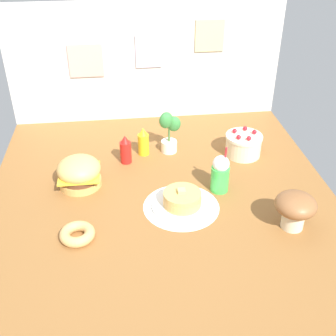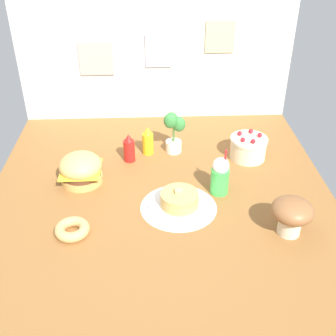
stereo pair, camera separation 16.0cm
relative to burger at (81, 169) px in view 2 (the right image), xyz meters
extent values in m
cube|color=brown|center=(0.49, -0.17, -0.10)|extent=(2.08, 2.20, 0.02)
cube|color=beige|center=(0.49, 0.92, 0.37)|extent=(2.08, 0.03, 0.91)
cube|color=#D8A599|center=(0.04, 0.90, 0.40)|extent=(0.26, 0.01, 0.25)
cube|color=silver|center=(0.51, 0.90, 0.46)|extent=(0.19, 0.01, 0.24)
cube|color=beige|center=(0.97, 0.90, 0.56)|extent=(0.22, 0.01, 0.24)
cylinder|color=white|center=(0.59, -0.30, -0.09)|extent=(0.44, 0.44, 0.00)
cylinder|color=#DBA859|center=(0.00, 0.00, -0.07)|extent=(0.26, 0.26, 0.05)
cylinder|color=#59331E|center=(0.00, 0.00, -0.03)|extent=(0.24, 0.24, 0.04)
cube|color=yellow|center=(0.00, 0.00, -0.01)|extent=(0.25, 0.25, 0.01)
ellipsoid|color=#E5B260|center=(0.00, 0.00, 0.03)|extent=(0.27, 0.27, 0.15)
cylinder|color=white|center=(0.59, -0.30, -0.08)|extent=(0.34, 0.34, 0.02)
cylinder|color=#E0AD5B|center=(0.60, -0.30, -0.06)|extent=(0.22, 0.22, 0.03)
cylinder|color=#E0AD5B|center=(0.60, -0.31, -0.03)|extent=(0.22, 0.22, 0.03)
cylinder|color=#E0AD5B|center=(0.60, -0.30, 0.00)|extent=(0.22, 0.22, 0.03)
cube|color=#F7E072|center=(0.59, -0.30, 0.02)|extent=(0.04, 0.04, 0.02)
cylinder|color=beige|center=(1.11, 0.24, -0.03)|extent=(0.24, 0.24, 0.13)
cylinder|color=#F4EACC|center=(1.11, 0.24, 0.05)|extent=(0.25, 0.25, 0.02)
sphere|color=red|center=(1.18, 0.25, 0.08)|extent=(0.03, 0.03, 0.03)
sphere|color=red|center=(1.13, 0.31, 0.08)|extent=(0.03, 0.03, 0.03)
sphere|color=red|center=(1.05, 0.28, 0.08)|extent=(0.03, 0.03, 0.03)
sphere|color=red|center=(1.05, 0.19, 0.08)|extent=(0.03, 0.03, 0.03)
sphere|color=red|center=(1.12, 0.17, 0.08)|extent=(0.03, 0.03, 0.03)
cylinder|color=red|center=(0.29, 0.24, -0.02)|extent=(0.08, 0.08, 0.15)
cone|color=red|center=(0.29, 0.24, 0.09)|extent=(0.06, 0.06, 0.05)
cylinder|color=yellow|center=(0.42, 0.33, -0.02)|extent=(0.08, 0.08, 0.15)
cone|color=yellow|center=(0.42, 0.33, 0.09)|extent=(0.06, 0.06, 0.05)
cylinder|color=green|center=(0.85, -0.16, -0.01)|extent=(0.11, 0.11, 0.16)
sphere|color=white|center=(0.85, -0.16, 0.10)|extent=(0.10, 0.10, 0.10)
cylinder|color=red|center=(0.87, -0.16, 0.13)|extent=(0.01, 0.03, 0.16)
torus|color=tan|center=(0.01, -0.50, -0.06)|extent=(0.19, 0.19, 0.06)
torus|color=#F2E5C6|center=(0.01, -0.50, -0.06)|extent=(0.18, 0.18, 0.05)
cylinder|color=white|center=(0.60, 0.35, -0.05)|extent=(0.11, 0.11, 0.08)
cylinder|color=#4C7238|center=(0.60, 0.35, 0.06)|extent=(0.02, 0.02, 0.14)
ellipsoid|color=#38843D|center=(0.64, 0.35, 0.12)|extent=(0.09, 0.06, 0.11)
ellipsoid|color=#38843D|center=(0.59, 0.38, 0.14)|extent=(0.09, 0.06, 0.11)
ellipsoid|color=#38843D|center=(0.58, 0.32, 0.16)|extent=(0.09, 0.06, 0.11)
cylinder|color=beige|center=(1.17, -0.55, -0.04)|extent=(0.12, 0.12, 0.10)
ellipsoid|color=brown|center=(1.17, -0.55, 0.06)|extent=(0.22, 0.22, 0.12)
camera|label=1|loc=(0.28, -2.23, 1.44)|focal=45.33mm
camera|label=2|loc=(0.44, -2.24, 1.44)|focal=45.33mm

